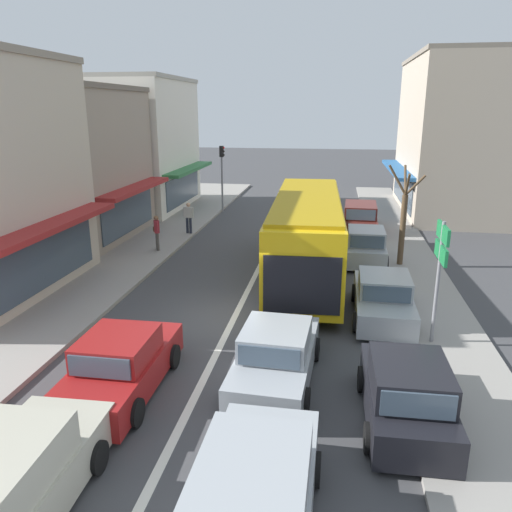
{
  "coord_description": "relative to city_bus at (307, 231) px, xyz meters",
  "views": [
    {
      "loc": [
        3.02,
        -14.49,
        6.48
      ],
      "look_at": [
        0.23,
        3.05,
        1.2
      ],
      "focal_mm": 35.0,
      "sensor_mm": 36.0,
      "label": 1
    }
  ],
  "objects": [
    {
      "name": "sedan_queue_far_back",
      "position": [
        -3.78,
        -9.15,
        -1.22
      ],
      "size": [
        1.91,
        4.21,
        1.47
      ],
      "color": "maroon",
      "rests_on": "ground"
    },
    {
      "name": "lane_centre_line",
      "position": [
        -2.01,
        -0.53,
        -1.88
      ],
      "size": [
        0.2,
        28.0,
        0.01
      ],
      "primitive_type": "cube",
      "color": "silver",
      "rests_on": "ground"
    },
    {
      "name": "pedestrian_browsing_midblock",
      "position": [
        -6.48,
        5.68,
        -0.81
      ],
      "size": [
        0.57,
        0.26,
        1.63
      ],
      "color": "#232838",
      "rests_on": "sidewalk_left"
    },
    {
      "name": "building_right_far",
      "position": [
        9.48,
        14.37,
        2.9
      ],
      "size": [
        9.28,
        11.17,
        9.56
      ],
      "color": "#B2A38E",
      "rests_on": "ground"
    },
    {
      "name": "kerb_right",
      "position": [
        4.19,
        1.47,
        -1.82
      ],
      "size": [
        2.8,
        44.0,
        0.12
      ],
      "primitive_type": "cube",
      "color": "gray",
      "rests_on": "ground"
    },
    {
      "name": "ground_plane",
      "position": [
        -2.01,
        -4.53,
        -1.88
      ],
      "size": [
        140.0,
        140.0,
        0.0
      ],
      "primitive_type": "plane",
      "color": "#3F3F42"
    },
    {
      "name": "shopfront_mid_block",
      "position": [
        -12.18,
        4.15,
        1.88
      ],
      "size": [
        7.21,
        7.56,
        7.53
      ],
      "color": "gray",
      "rests_on": "ground"
    },
    {
      "name": "wagon_queue_gap_filler",
      "position": [
        0.0,
        -12.98,
        -1.14
      ],
      "size": [
        1.97,
        4.51,
        1.58
      ],
      "color": "#9EA3A8",
      "rests_on": "ground"
    },
    {
      "name": "sidewalk_left",
      "position": [
        -8.81,
        1.47,
        -1.81
      ],
      "size": [
        5.2,
        44.0,
        0.14
      ],
      "primitive_type": "cube",
      "color": "gray",
      "rests_on": "ground"
    },
    {
      "name": "traffic_light_downstreet",
      "position": [
        -6.15,
        12.25,
        0.97
      ],
      "size": [
        0.32,
        0.24,
        4.2
      ],
      "color": "gray",
      "rests_on": "ground"
    },
    {
      "name": "sedan_adjacent_lane_trail",
      "position": [
        -0.22,
        -8.13,
        -1.22
      ],
      "size": [
        2.05,
        4.28,
        1.47
      ],
      "color": "#9EA3A8",
      "rests_on": "ground"
    },
    {
      "name": "directional_road_sign",
      "position": [
        3.92,
        -5.5,
        0.82
      ],
      "size": [
        0.1,
        1.4,
        3.6
      ],
      "color": "gray",
      "rests_on": "ground"
    },
    {
      "name": "parked_hatchback_kerb_front",
      "position": [
        2.69,
        -9.44,
        -1.17
      ],
      "size": [
        1.87,
        3.73,
        1.54
      ],
      "color": "black",
      "rests_on": "ground"
    },
    {
      "name": "street_tree_right",
      "position": [
        3.87,
        1.92,
        0.11
      ],
      "size": [
        1.52,
        1.57,
        4.29
      ],
      "color": "brown",
      "rests_on": "ground"
    },
    {
      "name": "wagon_behind_bus_mid",
      "position": [
        -3.92,
        -13.32,
        -1.14
      ],
      "size": [
        2.02,
        4.54,
        1.58
      ],
      "color": "#B7B29E",
      "rests_on": "ground"
    },
    {
      "name": "shopfront_far_end",
      "position": [
        -12.19,
        12.32,
        2.29
      ],
      "size": [
        7.88,
        8.51,
        8.35
      ],
      "color": "silver",
      "rests_on": "ground"
    },
    {
      "name": "pedestrian_with_handbag_near",
      "position": [
        -7.01,
        2.31,
        -0.81
      ],
      "size": [
        0.46,
        0.63,
        1.63
      ],
      "color": "#4C4742",
      "rests_on": "sidewalk_left"
    },
    {
      "name": "city_bus",
      "position": [
        0.0,
        0.0,
        0.0
      ],
      "size": [
        3.02,
        10.94,
        3.23
      ],
      "color": "yellow",
      "rests_on": "ground"
    },
    {
      "name": "parked_hatchback_kerb_third",
      "position": [
        2.43,
        2.34,
        -1.17
      ],
      "size": [
        1.84,
        3.71,
        1.54
      ],
      "color": "#9EA3A8",
      "rests_on": "ground"
    },
    {
      "name": "parked_sedan_kerb_second",
      "position": [
        2.69,
        -3.72,
        -1.22
      ],
      "size": [
        1.94,
        4.22,
        1.47
      ],
      "color": "#9EA3A8",
      "rests_on": "ground"
    },
    {
      "name": "parked_wagon_kerb_rear",
      "position": [
        2.43,
        8.06,
        -1.14
      ],
      "size": [
        2.04,
        4.55,
        1.58
      ],
      "color": "#561E19",
      "rests_on": "ground"
    }
  ]
}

